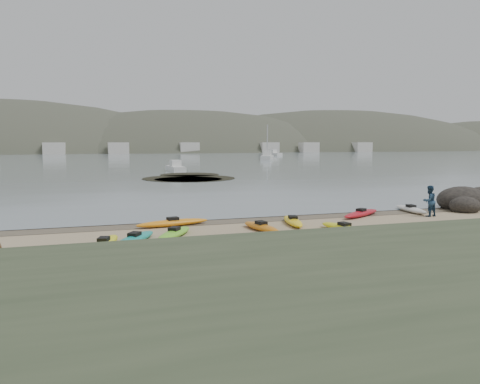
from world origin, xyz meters
name	(u,v)px	position (x,y,z in m)	size (l,w,h in m)	color
ground	(240,219)	(0.00, 0.00, 0.00)	(600.00, 600.00, 0.00)	tan
wet_sand	(242,220)	(0.00, -0.30, 0.00)	(60.00, 60.00, 0.00)	brown
water	(102,148)	(0.00, 300.00, 0.01)	(1200.00, 1200.00, 0.00)	slate
kayaks	(241,229)	(-1.18, -3.82, 0.17)	(20.17, 9.77, 0.34)	teal
person_east	(429,201)	(10.58, -2.48, 0.89)	(0.87, 0.67, 1.78)	navy
rock_cluster	(472,205)	(15.53, -0.59, 0.23)	(5.19, 3.80, 1.70)	black
kelp_mats	(189,178)	(3.21, 29.82, 0.03)	(10.75, 15.09, 0.04)	black
moored_boats	(130,159)	(0.23, 77.35, 0.54)	(91.80, 73.19, 1.20)	silver
far_hills	(195,184)	(39.38, 193.97, -15.93)	(550.00, 135.00, 80.00)	#384235
far_town	(131,148)	(6.00, 145.00, 2.00)	(199.00, 5.00, 4.00)	beige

